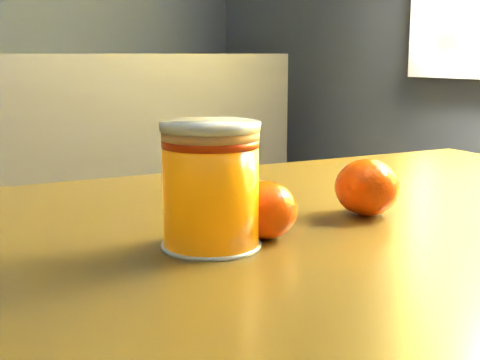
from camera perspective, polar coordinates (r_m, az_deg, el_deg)
table at (r=0.68m, az=7.30°, el=-11.70°), size 1.06×0.81×0.74m
juice_glass at (r=0.56m, az=-2.52°, el=-0.53°), size 0.08×0.08×0.11m
orange_front at (r=0.60m, az=2.12°, el=-2.59°), size 0.08×0.08×0.05m
orange_back at (r=0.69m, az=10.78°, el=-0.62°), size 0.08×0.08×0.06m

